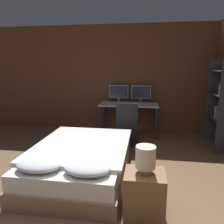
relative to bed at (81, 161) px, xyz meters
The scene contains 11 objects.
wall_back 2.89m from the bed, 79.20° to the left, with size 12.00×0.06×2.70m.
bed is the anchor object (origin of this frame).
nightstand 1.23m from the bed, 38.01° to the right, with size 0.45×0.40×0.51m.
bedside_lamp 1.31m from the bed, 38.01° to the right, with size 0.22×0.22×0.31m.
desk 2.34m from the bed, 75.89° to the left, with size 1.41×0.65×0.78m.
monitor_left 2.59m from the bed, 83.47° to the left, with size 0.48×0.16×0.43m.
monitor_right 2.71m from the bed, 71.11° to the left, with size 0.48×0.16×0.43m.
keyboard 2.15m from the bed, 74.40° to the left, with size 0.39×0.13×0.02m.
computer_mouse 2.25m from the bed, 67.16° to the left, with size 0.07×0.05×0.04m.
office_chair 1.62m from the bed, 68.46° to the left, with size 0.52×0.52×0.94m.
bookshelf 2.99m from the bed, 32.73° to the left, with size 0.27×0.85×1.79m.
Camera 1 is at (0.44, -1.79, 1.67)m, focal length 35.00 mm.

